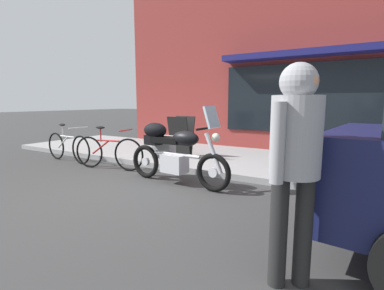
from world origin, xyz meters
name	(u,v)px	position (x,y,z in m)	size (l,w,h in m)	color
ground_plane	(139,189)	(0.00, 0.00, 0.00)	(80.00, 80.00, 0.00)	#383838
touring_motorcycle	(172,150)	(0.26, 0.60, 0.60)	(2.17, 0.76, 1.40)	black
parked_bicycle	(108,152)	(-1.54, 0.75, 0.38)	(1.69, 0.52, 0.94)	black
pedestrian_walking	(295,150)	(2.79, -1.36, 1.11)	(0.49, 0.53, 1.75)	black
sandwich_board_sign	(181,137)	(-0.63, 2.27, 0.62)	(0.55, 0.42, 0.99)	black
second_bicycle_by_cafe	(68,147)	(-3.01, 0.82, 0.37)	(1.75, 0.48, 0.93)	black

